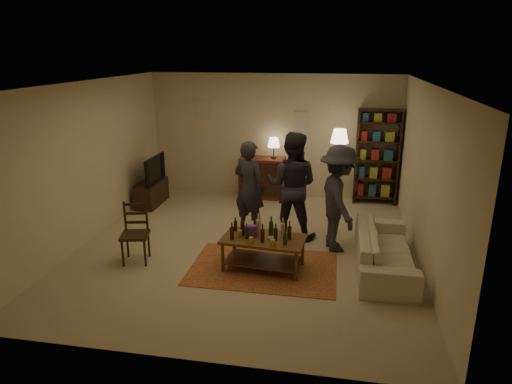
% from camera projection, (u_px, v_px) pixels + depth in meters
% --- Properties ---
extents(floor, '(6.00, 6.00, 0.00)m').
position_uv_depth(floor, '(247.00, 247.00, 7.72)').
color(floor, '#C6B793').
rests_on(floor, ground).
extents(room_shell, '(6.00, 6.00, 6.00)m').
position_uv_depth(room_shell, '(244.00, 114.00, 10.08)').
color(room_shell, beige).
rests_on(room_shell, ground).
extents(rug, '(2.20, 1.50, 0.01)m').
position_uv_depth(rug, '(263.00, 268.00, 6.95)').
color(rug, maroon).
rests_on(rug, ground).
extents(coffee_table, '(1.28, 0.77, 0.84)m').
position_uv_depth(coffee_table, '(263.00, 242.00, 6.82)').
color(coffee_table, brown).
rests_on(coffee_table, ground).
extents(dining_chair, '(0.50, 0.50, 0.96)m').
position_uv_depth(dining_chair, '(135.00, 230.00, 7.09)').
color(dining_chair, '#332211').
rests_on(dining_chair, ground).
extents(tv_stand, '(0.40, 1.00, 1.06)m').
position_uv_depth(tv_stand, '(151.00, 187.00, 9.71)').
color(tv_stand, '#332211').
rests_on(tv_stand, ground).
extents(dresser, '(1.00, 0.50, 1.36)m').
position_uv_depth(dresser, '(263.00, 177.00, 10.15)').
color(dresser, maroon).
rests_on(dresser, ground).
extents(bookshelf, '(0.90, 0.34, 2.02)m').
position_uv_depth(bookshelf, '(377.00, 156.00, 9.63)').
color(bookshelf, '#332211').
rests_on(bookshelf, ground).
extents(floor_lamp, '(0.36, 0.36, 1.66)m').
position_uv_depth(floor_lamp, '(339.00, 142.00, 9.23)').
color(floor_lamp, black).
rests_on(floor_lamp, ground).
extents(sofa, '(0.81, 2.08, 0.61)m').
position_uv_depth(sofa, '(385.00, 250.00, 6.87)').
color(sofa, beige).
rests_on(sofa, ground).
extents(person_left, '(0.72, 0.61, 1.69)m').
position_uv_depth(person_left, '(249.00, 188.00, 8.09)').
color(person_left, '#25262D').
rests_on(person_left, ground).
extents(person_right, '(0.99, 0.82, 1.88)m').
position_uv_depth(person_right, '(292.00, 186.00, 7.87)').
color(person_right, '#24242B').
rests_on(person_right, ground).
extents(person_by_sofa, '(0.95, 1.28, 1.76)m').
position_uv_depth(person_by_sofa, '(339.00, 199.00, 7.37)').
color(person_by_sofa, '#2A2B32').
rests_on(person_by_sofa, ground).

